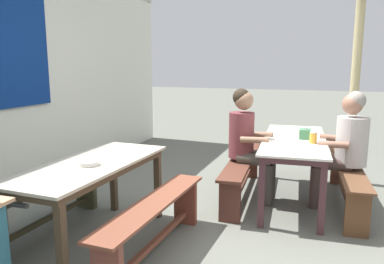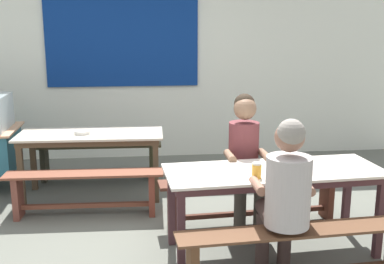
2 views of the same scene
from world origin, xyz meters
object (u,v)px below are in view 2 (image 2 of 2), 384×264
(tissue_box, at_px, (280,167))
(bench_far_front, at_px, (85,188))
(person_near_front, at_px, (285,191))
(soup_bowl, at_px, (82,132))
(condiment_jar, at_px, (257,170))
(dining_table_near, at_px, (274,178))
(dining_table_far, at_px, (91,140))
(bench_near_back, at_px, (252,193))
(bench_far_back, at_px, (98,156))
(person_right_near_table, at_px, (245,154))
(bench_near_front, at_px, (299,250))

(tissue_box, bearing_deg, bench_far_front, 147.79)
(person_near_front, height_order, soup_bowl, person_near_front)
(person_near_front, distance_m, condiment_jar, 0.35)
(bench_far_front, height_order, soup_bowl, soup_bowl)
(dining_table_near, bearing_deg, dining_table_far, 137.19)
(dining_table_far, xyz_separation_m, bench_near_back, (1.62, -0.95, -0.34))
(dining_table_near, bearing_deg, bench_far_front, 150.40)
(bench_far_front, distance_m, tissue_box, 2.05)
(condiment_jar, bearing_deg, tissue_box, 23.57)
(bench_far_back, bearing_deg, bench_far_front, -91.62)
(person_near_front, bearing_deg, person_right_near_table, 93.96)
(dining_table_near, xyz_separation_m, condiment_jar, (-0.20, -0.21, 0.14))
(bench_far_back, xyz_separation_m, condiment_jar, (1.44, -2.33, 0.49))
(bench_far_back, relative_size, bench_near_front, 0.86)
(bench_near_back, distance_m, bench_near_front, 1.17)
(bench_near_back, relative_size, person_right_near_table, 1.42)
(bench_near_back, height_order, person_near_front, person_near_front)
(bench_near_back, bearing_deg, condiment_jar, -101.43)
(bench_far_back, bearing_deg, soup_bowl, -99.47)
(condiment_jar, bearing_deg, bench_far_front, 141.89)
(bench_near_back, bearing_deg, bench_far_front, 167.31)
(bench_far_back, xyz_separation_m, person_near_front, (1.58, -2.64, 0.43))
(bench_near_front, bearing_deg, tissue_box, 93.34)
(dining_table_near, relative_size, soup_bowl, 10.78)
(bench_far_front, xyz_separation_m, bench_near_back, (1.63, -0.37, 0.02))
(person_near_front, distance_m, tissue_box, 0.42)
(bench_far_back, height_order, soup_bowl, soup_bowl)
(condiment_jar, distance_m, soup_bowl, 2.30)
(dining_table_far, xyz_separation_m, tissue_box, (1.67, -1.65, 0.14))
(condiment_jar, bearing_deg, person_right_near_table, 84.73)
(bench_near_front, xyz_separation_m, soup_bowl, (-1.79, 2.08, 0.46))
(dining_table_near, xyz_separation_m, person_right_near_table, (-0.14, 0.50, 0.08))
(dining_table_near, distance_m, bench_far_back, 2.70)
(tissue_box, relative_size, condiment_jar, 1.16)
(bench_far_back, xyz_separation_m, tissue_box, (1.65, -2.23, 0.48))
(person_near_front, relative_size, soup_bowl, 7.43)
(dining_table_far, height_order, dining_table_near, same)
(bench_far_back, distance_m, condiment_jar, 2.78)
(bench_near_front, distance_m, person_near_front, 0.45)
(bench_far_front, relative_size, person_right_near_table, 1.23)
(dining_table_far, xyz_separation_m, condiment_jar, (1.46, -1.74, 0.14))
(person_near_front, xyz_separation_m, person_right_near_table, (-0.07, 1.02, -0.00))
(dining_table_near, bearing_deg, condiment_jar, -134.29)
(dining_table_far, bearing_deg, bench_near_front, -51.28)
(soup_bowl, bearing_deg, dining_table_far, 22.00)
(dining_table_far, height_order, person_near_front, person_near_front)
(bench_near_back, distance_m, person_near_front, 1.18)
(dining_table_far, bearing_deg, soup_bowl, -158.00)
(dining_table_near, relative_size, bench_near_back, 1.02)
(tissue_box, xyz_separation_m, soup_bowl, (-1.76, 1.61, -0.04))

